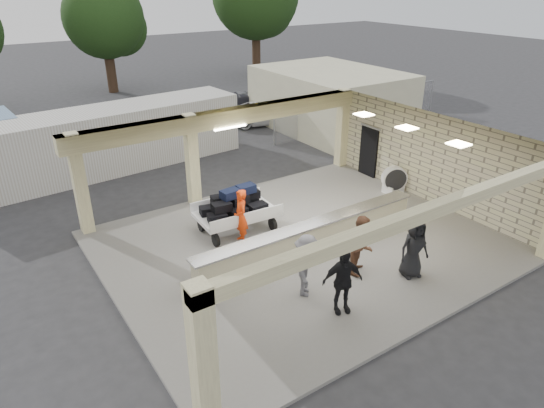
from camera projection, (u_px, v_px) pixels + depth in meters
ground at (301, 246)px, 15.72m from camera, size 120.00×120.00×0.00m
pavilion at (295, 200)px, 15.75m from camera, size 12.01×10.00×3.55m
baggage_counter at (312, 237)px, 15.10m from camera, size 8.20×0.58×0.98m
luggage_cart at (235, 208)px, 16.15m from camera, size 2.73×1.78×1.55m
drum_fan at (394, 179)px, 19.13m from camera, size 1.02×0.72×1.09m
baggage_handler at (241, 217)px, 15.43m from camera, size 0.52×0.73×1.82m
passenger_a at (362, 244)px, 13.88m from camera, size 0.93×0.83×1.79m
passenger_b at (342, 281)px, 12.20m from camera, size 1.13×0.73×1.81m
passenger_c at (306, 266)px, 12.87m from camera, size 1.07×1.14×1.79m
passenger_d at (414, 248)px, 13.68m from camera, size 0.94×0.57×1.80m
car_white_a at (268, 112)px, 28.41m from camera, size 4.95×3.42×1.29m
car_white_b at (307, 101)px, 30.69m from camera, size 4.73×2.24×1.44m
car_dark at (249, 105)px, 29.79m from camera, size 4.47×2.66×1.41m
container_white at (104, 140)px, 21.32m from camera, size 12.78×3.54×2.73m
fence at (361, 109)px, 27.55m from camera, size 12.06×0.06×2.03m
tree_mid at (108, 21)px, 34.38m from camera, size 6.00×5.60×8.00m
adjacent_building at (330, 99)px, 27.31m from camera, size 6.00×8.00×3.20m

